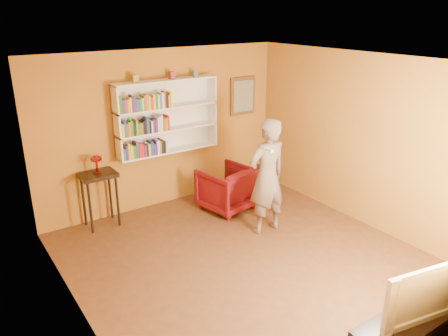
{
  "coord_description": "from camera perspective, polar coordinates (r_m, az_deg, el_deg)",
  "views": [
    {
      "loc": [
        -3.25,
        -4.06,
        3.31
      ],
      "look_at": [
        0.05,
        0.75,
        1.16
      ],
      "focal_mm": 35.0,
      "sensor_mm": 36.0,
      "label": 1
    }
  ],
  "objects": [
    {
      "name": "books_row_middle",
      "position": [
        7.19,
        -10.35,
        5.39
      ],
      "size": [
        0.83,
        0.19,
        0.27
      ],
      "color": "gold",
      "rests_on": "bookshelf"
    },
    {
      "name": "books_row_lower",
      "position": [
        7.28,
        -10.44,
        2.43
      ],
      "size": [
        0.78,
        0.19,
        0.27
      ],
      "color": "#21627A",
      "rests_on": "bookshelf"
    },
    {
      "name": "tv_cabinet",
      "position": [
        4.98,
        23.28,
        -19.52
      ],
      "size": [
        1.43,
        0.43,
        0.51
      ],
      "primitive_type": "cube",
      "color": "black",
      "rests_on": "ground"
    },
    {
      "name": "television",
      "position": [
        4.66,
        24.24,
        -14.21
      ],
      "size": [
        1.04,
        0.33,
        0.6
      ],
      "primitive_type": "imported",
      "rotation": [
        0.0,
        0.0,
        -0.19
      ],
      "color": "black",
      "rests_on": "tv_cabinet"
    },
    {
      "name": "books_row_upper",
      "position": [
        7.12,
        -10.25,
        8.39
      ],
      "size": [
        0.91,
        0.19,
        0.27
      ],
      "color": "#1B791F",
      "rests_on": "bookshelf"
    },
    {
      "name": "ornament_centre",
      "position": [
        7.32,
        -6.81,
        11.94
      ],
      "size": [
        0.09,
        0.09,
        0.12
      ],
      "primitive_type": "cube",
      "color": "maroon",
      "rests_on": "bookshelf"
    },
    {
      "name": "ornament_left",
      "position": [
        7.04,
        -11.54,
        11.37
      ],
      "size": [
        0.09,
        0.09,
        0.12
      ],
      "primitive_type": "cube",
      "color": "olive",
      "rests_on": "bookshelf"
    },
    {
      "name": "armchair",
      "position": [
        7.53,
        0.35,
        -2.68
      ],
      "size": [
        0.95,
        0.97,
        0.76
      ],
      "primitive_type": "imported",
      "rotation": [
        0.0,
        0.0,
        3.33
      ],
      "color": "#4E050E",
      "rests_on": "ground"
    },
    {
      "name": "game_remote",
      "position": [
        5.95,
        5.87,
        2.35
      ],
      "size": [
        0.04,
        0.15,
        0.04
      ],
      "primitive_type": "cube",
      "color": "white",
      "rests_on": "person"
    },
    {
      "name": "person",
      "position": [
        6.63,
        5.63,
        -1.15
      ],
      "size": [
        0.66,
        0.44,
        1.81
      ],
      "primitive_type": "imported",
      "rotation": [
        0.0,
        0.0,
        3.14
      ],
      "color": "brown",
      "rests_on": "ground"
    },
    {
      "name": "ornament_right",
      "position": [
        7.53,
        -3.81,
        12.2
      ],
      "size": [
        0.07,
        0.07,
        0.1
      ],
      "primitive_type": "cube",
      "color": "slate",
      "rests_on": "bookshelf"
    },
    {
      "name": "bookshelf",
      "position": [
        7.44,
        -7.62,
        6.72
      ],
      "size": [
        1.8,
        0.29,
        1.23
      ],
      "color": "white",
      "rests_on": "room_shell"
    },
    {
      "name": "console_table",
      "position": [
        7.09,
        -16.06,
        -1.82
      ],
      "size": [
        0.55,
        0.42,
        0.9
      ],
      "color": "black",
      "rests_on": "ground"
    },
    {
      "name": "ruby_lustre",
      "position": [
        6.97,
        -16.35,
        0.95
      ],
      "size": [
        0.18,
        0.18,
        0.29
      ],
      "color": "maroon",
      "rests_on": "console_table"
    },
    {
      "name": "framed_painting",
      "position": [
        8.31,
        2.46,
        9.38
      ],
      "size": [
        0.55,
        0.05,
        0.7
      ],
      "color": "#583819",
      "rests_on": "room_shell"
    },
    {
      "name": "room_shell",
      "position": [
        5.69,
        3.86,
        -3.61
      ],
      "size": [
        5.3,
        5.8,
        2.88
      ],
      "color": "#4E2F19",
      "rests_on": "ground"
    }
  ]
}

